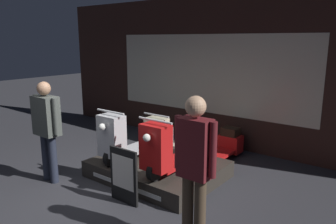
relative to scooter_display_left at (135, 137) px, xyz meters
The scene contains 10 objects.
ground_plane 1.27m from the scooter_display_left, 86.21° to the right, with size 30.00×30.00×0.00m, color #2D2D33.
shop_wall_back 2.44m from the scooter_display_left, 88.11° to the left, with size 8.75×0.09×3.20m.
display_platform 0.67m from the scooter_display_left, ahead, with size 2.05×1.60×0.27m.
scooter_display_left is the anchor object (origin of this frame).
scooter_display_right 0.92m from the scooter_display_left, ahead, with size 0.60×1.61×0.92m.
scooter_backrow_0 1.19m from the scooter_display_left, 91.45° to the left, with size 0.60×1.61×0.92m.
scooter_backrow_1 1.50m from the scooter_display_left, 51.74° to the left, with size 0.60×1.61×0.92m.
person_left_browsing 1.47m from the scooter_display_left, 125.14° to the right, with size 0.61×0.25×1.65m.
person_right_browsing 2.34m from the scooter_display_left, 30.28° to the right, with size 0.52×0.22×1.72m.
price_sign_board 1.17m from the scooter_display_left, 54.75° to the right, with size 0.50×0.04×0.81m.
Camera 1 is at (3.74, -2.85, 2.29)m, focal length 35.00 mm.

